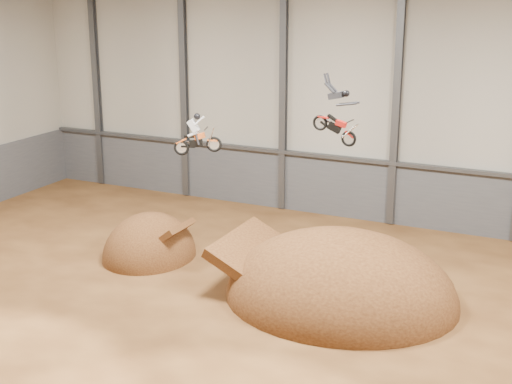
{
  "coord_description": "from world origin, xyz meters",
  "views": [
    {
      "loc": [
        12.81,
        -23.09,
        13.03
      ],
      "look_at": [
        0.02,
        4.0,
        4.31
      ],
      "focal_mm": 50.0,
      "sensor_mm": 36.0,
      "label": 1
    }
  ],
  "objects_px": {
    "fmx_rider_b": "(332,110)",
    "landing_ramp": "(340,299)",
    "fmx_rider_a": "(198,132)",
    "takeoff_ramp": "(150,256)"
  },
  "relations": [
    {
      "from": "takeoff_ramp",
      "to": "fmx_rider_a",
      "type": "height_order",
      "value": "fmx_rider_a"
    },
    {
      "from": "fmx_rider_a",
      "to": "landing_ramp",
      "type": "bearing_deg",
      "value": -26.03
    },
    {
      "from": "fmx_rider_a",
      "to": "takeoff_ramp",
      "type": "bearing_deg",
      "value": 169.01
    },
    {
      "from": "fmx_rider_a",
      "to": "fmx_rider_b",
      "type": "relative_size",
      "value": 0.87
    },
    {
      "from": "takeoff_ramp",
      "to": "fmx_rider_a",
      "type": "xyz_separation_m",
      "value": [
        2.75,
        0.35,
        6.51
      ]
    },
    {
      "from": "fmx_rider_b",
      "to": "takeoff_ramp",
      "type": "bearing_deg",
      "value": 176.56
    },
    {
      "from": "fmx_rider_a",
      "to": "fmx_rider_b",
      "type": "distance_m",
      "value": 7.48
    },
    {
      "from": "fmx_rider_b",
      "to": "landing_ramp",
      "type": "bearing_deg",
      "value": 64.37
    },
    {
      "from": "takeoff_ramp",
      "to": "landing_ramp",
      "type": "relative_size",
      "value": 0.51
    },
    {
      "from": "takeoff_ramp",
      "to": "landing_ramp",
      "type": "distance_m",
      "value": 10.22
    }
  ]
}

